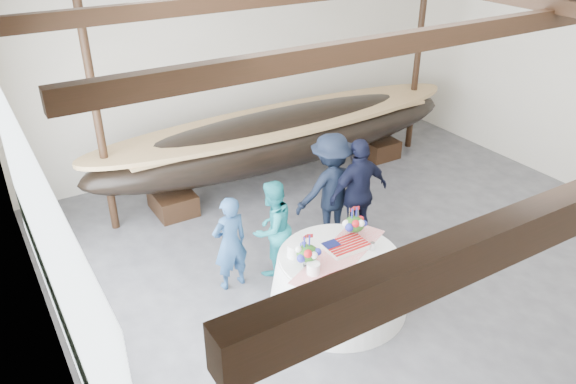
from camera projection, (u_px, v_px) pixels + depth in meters
floor at (431, 295)px, 8.46m from camera, size 10.00×12.00×0.01m
wall_back at (243, 57)px, 11.89m from camera, size 10.00×0.02×4.50m
wall_left at (56, 283)px, 5.10m from camera, size 0.02×12.00×4.50m
pavilion_structure at (426, 14)px, 7.12m from camera, size 9.80×11.76×4.50m
open_bay at (50, 264)px, 6.08m from camera, size 0.03×7.00×3.20m
longboat_display at (284, 137)px, 11.33m from camera, size 8.18×1.64×1.53m
banquet_table at (338, 280)px, 8.09m from camera, size 2.01×2.01×0.86m
tabletop_items at (332, 243)px, 7.89m from camera, size 1.91×1.31×0.40m
guest_woman_blue at (230, 243)px, 8.32m from camera, size 0.58×0.40×1.54m
guest_woman_teal at (272, 228)px, 8.65m from camera, size 0.92×0.81×1.58m
guest_man_left at (331, 188)px, 9.40m from camera, size 1.30×0.80×1.95m
guest_man_right at (359, 193)px, 9.29m from camera, size 1.13×0.48×1.93m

